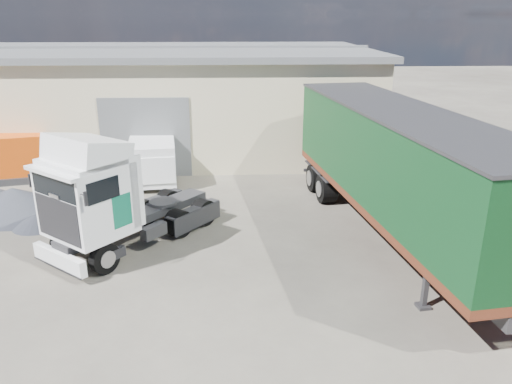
{
  "coord_description": "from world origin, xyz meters",
  "views": [
    {
      "loc": [
        2.03,
        -12.05,
        7.03
      ],
      "look_at": [
        2.66,
        3.0,
        1.65
      ],
      "focal_mm": 35.0,
      "sensor_mm": 36.0,
      "label": 1
    }
  ],
  "objects_px": {
    "panel_van": "(153,158)",
    "orange_skip": "(11,160)",
    "tractor_unit": "(109,202)",
    "box_trailer": "(396,162)"
  },
  "relations": [
    {
      "from": "orange_skip",
      "to": "box_trailer",
      "type": "bearing_deg",
      "value": -37.84
    },
    {
      "from": "panel_van",
      "to": "orange_skip",
      "type": "height_order",
      "value": "orange_skip"
    },
    {
      "from": "tractor_unit",
      "to": "box_trailer",
      "type": "distance_m",
      "value": 9.03
    },
    {
      "from": "tractor_unit",
      "to": "box_trailer",
      "type": "xyz_separation_m",
      "value": [
        8.95,
        0.68,
        0.97
      ]
    },
    {
      "from": "tractor_unit",
      "to": "box_trailer",
      "type": "relative_size",
      "value": 0.44
    },
    {
      "from": "orange_skip",
      "to": "tractor_unit",
      "type": "bearing_deg",
      "value": -64.16
    },
    {
      "from": "box_trailer",
      "to": "orange_skip",
      "type": "bearing_deg",
      "value": 147.91
    },
    {
      "from": "tractor_unit",
      "to": "orange_skip",
      "type": "distance_m",
      "value": 9.74
    },
    {
      "from": "box_trailer",
      "to": "orange_skip",
      "type": "xyz_separation_m",
      "value": [
        -15.12,
        6.83,
        -1.71
      ]
    },
    {
      "from": "panel_van",
      "to": "tractor_unit",
      "type": "bearing_deg",
      "value": -98.92
    }
  ]
}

